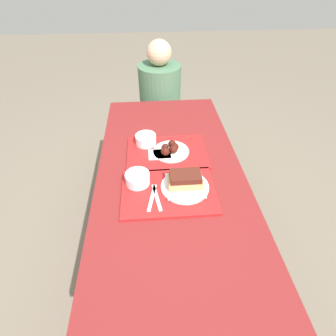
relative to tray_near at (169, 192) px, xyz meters
name	(u,v)px	position (x,y,z in m)	size (l,w,h in m)	color
ground_plane	(170,249)	(0.02, 0.15, -0.73)	(12.00, 12.00, 0.00)	#706656
picnic_table	(171,185)	(0.02, 0.15, -0.10)	(0.77, 1.66, 0.73)	maroon
picnic_bench_far	(161,125)	(0.02, 1.20, -0.35)	(0.74, 0.28, 0.46)	maroon
tray_near	(169,192)	(0.00, 0.00, 0.00)	(0.45, 0.32, 0.01)	red
tray_far	(167,153)	(0.02, 0.31, 0.00)	(0.45, 0.32, 0.01)	red
bowl_coleslaw_near	(138,178)	(-0.15, 0.07, 0.04)	(0.12, 0.12, 0.06)	silver
brisket_sandwich_plate	(185,182)	(0.08, 0.02, 0.04)	(0.24, 0.24, 0.09)	white
plastic_fork_near	(152,198)	(-0.08, -0.04, 0.01)	(0.05, 0.17, 0.00)	white
plastic_knife_near	(157,197)	(-0.06, -0.04, 0.01)	(0.04, 0.17, 0.00)	white
bowl_coleslaw_far	(146,139)	(-0.10, 0.40, 0.04)	(0.12, 0.12, 0.06)	silver
wings_plate_far	(171,149)	(0.04, 0.31, 0.03)	(0.21, 0.21, 0.06)	white
napkin_far	(160,154)	(-0.03, 0.28, 0.01)	(0.12, 0.09, 0.01)	white
person_seated_across	(160,89)	(0.02, 1.20, -0.01)	(0.34, 0.34, 0.65)	#477051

